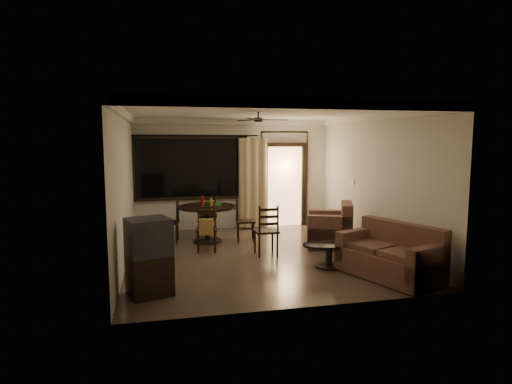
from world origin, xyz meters
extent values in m
plane|color=#7F6651|center=(0.00, 0.00, 0.00)|extent=(5.50, 5.50, 0.00)
plane|color=beige|center=(0.00, 2.75, 1.40)|extent=(5.00, 0.00, 5.00)
plane|color=beige|center=(0.00, -2.75, 1.40)|extent=(5.00, 0.00, 5.00)
plane|color=beige|center=(-2.50, 0.00, 1.40)|extent=(0.00, 5.50, 5.50)
plane|color=beige|center=(2.50, 0.00, 1.40)|extent=(0.00, 5.50, 5.50)
plane|color=white|center=(0.00, 0.00, 2.80)|extent=(5.50, 5.50, 0.00)
cube|color=black|center=(-1.10, 2.72, 1.57)|extent=(2.70, 0.04, 1.45)
cylinder|color=black|center=(-1.00, 2.63, 2.38)|extent=(3.20, 0.03, 0.03)
cube|color=#FFC684|center=(1.35, 2.71, 1.05)|extent=(0.91, 0.03, 2.08)
cube|color=white|center=(2.48, 1.05, 1.30)|extent=(0.02, 0.18, 0.12)
cylinder|color=black|center=(0.00, 0.00, 2.74)|extent=(0.03, 0.03, 0.12)
cylinder|color=black|center=(0.00, 0.00, 2.65)|extent=(0.16, 0.16, 0.08)
cylinder|color=black|center=(-0.84, 1.36, 0.79)|extent=(1.29, 1.29, 0.04)
cylinder|color=black|center=(-0.84, 1.36, 0.40)|extent=(0.13, 0.13, 0.75)
cylinder|color=black|center=(-0.84, 1.36, 0.02)|extent=(0.65, 0.65, 0.03)
cylinder|color=maroon|center=(-0.94, 1.43, 0.92)|extent=(0.06, 0.06, 0.22)
cylinder|color=gold|center=(-0.77, 1.30, 0.90)|extent=(0.06, 0.06, 0.18)
cube|color=#2A7924|center=(-0.59, 1.46, 0.83)|extent=(0.14, 0.10, 0.05)
cube|color=black|center=(-1.69, 1.48, 0.45)|extent=(0.47, 0.47, 0.04)
cube|color=black|center=(0.00, 1.24, 0.45)|extent=(0.47, 0.47, 0.04)
cube|color=black|center=(-0.96, 0.52, 0.45)|extent=(0.47, 0.47, 0.04)
cube|color=tan|center=(-0.99, 0.29, 0.55)|extent=(0.29, 0.12, 0.32)
cube|color=black|center=(-0.74, 2.15, 0.45)|extent=(0.47, 0.47, 0.04)
cube|color=black|center=(-2.05, -1.77, 0.30)|extent=(0.73, 0.69, 0.60)
cube|color=black|center=(-2.05, -1.77, 0.87)|extent=(0.73, 0.69, 0.54)
cube|color=black|center=(-1.76, -1.68, 0.87)|extent=(0.15, 0.41, 0.36)
cube|color=#4E2724|center=(1.78, -1.85, 0.22)|extent=(1.40, 1.83, 0.41)
cube|color=#4E2724|center=(2.09, -1.73, 0.56)|extent=(0.78, 1.59, 0.66)
cube|color=#4E2724|center=(2.05, -2.52, 0.43)|extent=(0.87, 0.48, 0.51)
cube|color=#4E2724|center=(1.52, -1.17, 0.43)|extent=(0.87, 0.48, 0.51)
cube|color=#4E2724|center=(1.74, -1.87, 0.46)|extent=(1.09, 1.55, 0.12)
cube|color=#4E2724|center=(1.67, 0.37, 0.24)|extent=(1.20, 1.20, 0.43)
cube|color=#4E2724|center=(1.99, 0.24, 0.59)|extent=(0.55, 0.93, 0.70)
cube|color=#4E2724|center=(1.53, 0.04, 0.45)|extent=(0.92, 0.53, 0.54)
cube|color=#4E2724|center=(1.80, 0.71, 0.45)|extent=(0.92, 0.53, 0.54)
cube|color=#4E2724|center=(1.62, 0.39, 0.49)|extent=(0.87, 0.89, 0.13)
ellipsoid|color=#121650|center=(1.62, 0.39, 0.60)|extent=(0.39, 0.32, 0.11)
ellipsoid|color=black|center=(1.06, -1.07, 0.42)|extent=(0.99, 0.59, 0.03)
cylinder|color=black|center=(1.06, -1.07, 0.21)|extent=(0.11, 0.11, 0.39)
cylinder|color=black|center=(1.06, -1.07, 0.02)|extent=(0.48, 0.48, 0.03)
cube|color=black|center=(0.15, -0.03, 0.48)|extent=(0.45, 0.45, 0.04)
camera|label=1|loc=(-1.87, -8.05, 2.26)|focal=30.00mm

